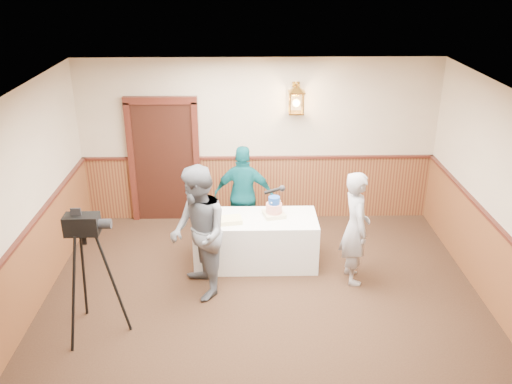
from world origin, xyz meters
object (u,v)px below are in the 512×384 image
sheet_cake_green (207,212)px  interviewer (198,233)px  display_table (256,240)px  baker (355,228)px  sheet_cake_yellow (231,220)px  assistant_p (244,195)px  tv_camera_rig (90,282)px  tiered_cake (274,208)px

sheet_cake_green → interviewer: size_ratio=0.16×
display_table → sheet_cake_green: size_ratio=6.14×
display_table → baker: 1.52m
sheet_cake_yellow → assistant_p: (0.20, 0.81, 0.03)m
tv_camera_rig → assistant_p: bearing=49.8°
tiered_cake → sheet_cake_yellow: tiered_cake is taller
tiered_cake → sheet_cake_green: bearing=176.3°
interviewer → display_table: bearing=116.9°
interviewer → tiered_cake: bearing=110.5°
baker → tv_camera_rig: baker is taller
sheet_cake_green → interviewer: bearing=-93.2°
tiered_cake → sheet_cake_green: (-0.99, 0.06, -0.09)m
display_table → interviewer: bearing=-134.2°
display_table → sheet_cake_green: (-0.72, 0.13, 0.41)m
sheet_cake_yellow → baker: bearing=-11.6°
interviewer → baker: (2.14, 0.30, -0.10)m
display_table → interviewer: interviewer is taller
baker → assistant_p: bearing=47.6°
baker → assistant_p: size_ratio=1.02×
sheet_cake_green → assistant_p: (0.55, 0.55, 0.03)m
display_table → assistant_p: assistant_p is taller
interviewer → assistant_p: interviewer is taller
sheet_cake_yellow → interviewer: interviewer is taller
assistant_p → tv_camera_rig: bearing=57.9°
sheet_cake_green → interviewer: interviewer is taller
sheet_cake_green → baker: 2.18m
sheet_cake_green → assistant_p: bearing=45.2°
assistant_p → sheet_cake_yellow: bearing=83.2°
tiered_cake → tv_camera_rig: tv_camera_rig is taller
display_table → sheet_cake_yellow: (-0.37, -0.13, 0.41)m
display_table → sheet_cake_green: sheet_cake_green is taller
display_table → sheet_cake_yellow: 0.56m
tiered_cake → assistant_p: 0.76m
tiered_cake → sheet_cake_yellow: (-0.64, -0.19, -0.09)m
interviewer → baker: interviewer is taller
baker → assistant_p: 1.93m
display_table → tv_camera_rig: (-2.00, -1.60, 0.34)m
baker → assistant_p: (-1.54, 1.17, -0.01)m
sheet_cake_yellow → tv_camera_rig: size_ratio=0.20×
sheet_cake_yellow → display_table: bearing=19.6°
tiered_cake → interviewer: (-1.04, -0.85, 0.05)m
tiered_cake → tv_camera_rig: 2.82m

